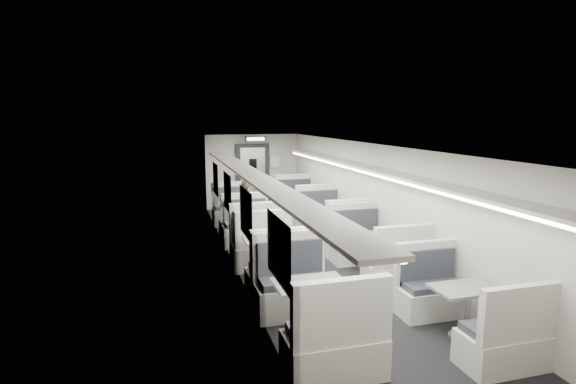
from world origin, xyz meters
TOP-DOWN VIEW (x-y plane):
  - room at (0.00, 0.00)m, footprint 3.24×12.24m
  - booth_left_a at (-1.00, 3.05)m, footprint 1.07×2.17m
  - booth_left_b at (-1.00, 0.88)m, footprint 1.11×2.25m
  - booth_left_c at (-1.00, -0.73)m, footprint 1.16×2.36m
  - booth_left_d at (-1.00, -3.00)m, footprint 1.15×2.33m
  - booth_right_a at (1.00, 3.54)m, footprint 1.14×2.31m
  - booth_right_b at (1.00, 1.34)m, footprint 1.14×2.32m
  - booth_right_c at (1.00, -0.91)m, footprint 1.10×2.24m
  - booth_right_d at (1.00, -3.48)m, footprint 1.01×2.05m
  - passenger at (-0.84, 2.50)m, footprint 0.57×0.42m
  - window_a at (-1.49, 3.40)m, footprint 0.02×1.18m
  - window_b at (-1.49, 1.20)m, footprint 0.02×1.18m
  - window_c at (-1.49, -1.00)m, footprint 0.02×1.18m
  - window_d at (-1.49, -3.20)m, footprint 0.02×1.18m
  - luggage_rack_left at (-1.24, -0.30)m, footprint 0.46×10.40m
  - luggage_rack_right at (1.24, -0.30)m, footprint 0.46×10.40m
  - vestibule_door at (0.00, 5.93)m, footprint 1.10×0.13m
  - exit_sign at (0.00, 5.44)m, footprint 0.62×0.12m
  - wall_notice at (0.75, 5.92)m, footprint 0.32×0.02m

SIDE VIEW (x-z plane):
  - booth_right_d at x=1.00m, z-range -0.18..0.91m
  - booth_left_a at x=-1.00m, z-range -0.19..0.97m
  - booth_right_c at x=1.00m, z-range -0.20..1.00m
  - booth_left_b at x=-1.00m, z-range -0.20..1.00m
  - booth_right_a at x=1.00m, z-range -0.21..1.03m
  - booth_right_b at x=1.00m, z-range -0.21..1.03m
  - booth_left_d at x=-1.00m, z-range -0.21..1.04m
  - booth_left_c at x=-1.00m, z-range -0.21..1.05m
  - passenger at x=-0.84m, z-range 0.00..1.44m
  - vestibule_door at x=0.00m, z-range -0.01..2.09m
  - room at x=0.00m, z-range -0.12..2.52m
  - window_a at x=-1.49m, z-range 0.93..1.77m
  - window_b at x=-1.49m, z-range 0.93..1.77m
  - window_c at x=-1.49m, z-range 0.93..1.77m
  - window_d at x=-1.49m, z-range 0.93..1.77m
  - wall_notice at x=0.75m, z-range 1.30..1.70m
  - luggage_rack_left at x=-1.24m, z-range 1.87..1.96m
  - luggage_rack_right at x=1.24m, z-range 1.87..1.96m
  - exit_sign at x=0.00m, z-range 2.20..2.36m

